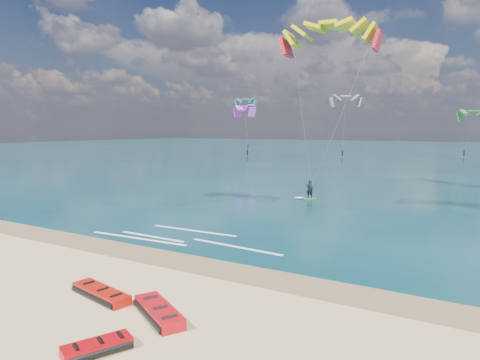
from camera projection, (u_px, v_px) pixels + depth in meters
name	position (u px, v px, depth m)	size (l,w,h in m)	color
ground	(338.00, 178.00, 54.15)	(320.00, 320.00, 0.00)	tan
wet_sand_strip	(123.00, 250.00, 22.34)	(320.00, 2.40, 0.01)	brown
sea	(413.00, 153.00, 109.18)	(320.00, 200.00, 0.04)	#093036
packed_kite_left	(101.00, 297.00, 16.05)	(3.09, 1.10, 0.40)	red
packed_kite_mid	(159.00, 317.00, 14.39)	(3.00, 1.20, 0.43)	red
packed_kite_right	(97.00, 352.00, 12.11)	(2.09, 1.03, 0.37)	#B4070B
kitesurfer_main	(319.00, 114.00, 33.20)	(9.70, 8.79, 14.59)	#C3EF1C
shoreline_foam	(179.00, 238.00, 24.61)	(11.93, 3.63, 0.01)	white
distant_kites	(346.00, 130.00, 93.30)	(83.34, 32.44, 14.61)	teal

